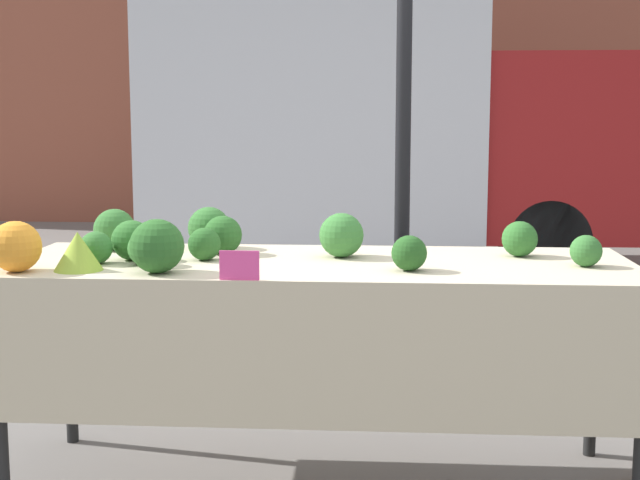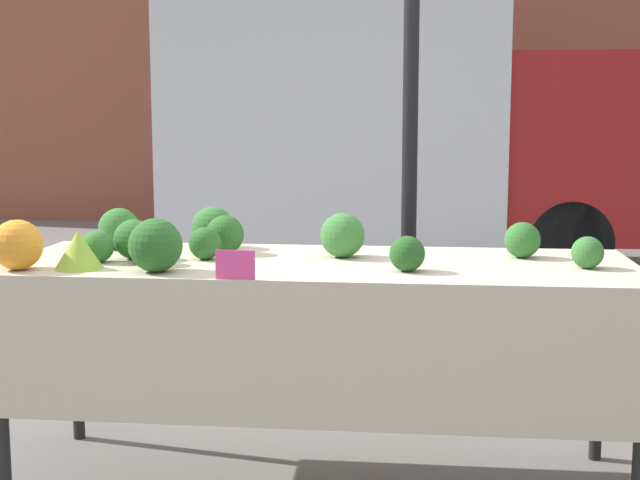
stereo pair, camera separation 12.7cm
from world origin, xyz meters
The scene contains 18 objects.
tent_pole centered at (0.32, 0.81, 1.32)m, with size 0.07×0.07×2.64m.
parked_truck centered at (0.11, 5.05, 1.34)m, with size 4.32×1.85×2.55m.
market_table centered at (0.00, -0.07, 0.76)m, with size 2.33×0.83×0.87m.
orange_cauliflower centered at (-1.04, -0.30, 0.96)m, with size 0.18×0.18×0.18m.
romanesco_head centered at (-0.83, -0.26, 0.94)m, with size 0.17×0.17×0.14m.
broccoli_head_0 centered at (0.08, 0.10, 0.95)m, with size 0.17×0.17×0.17m.
broccoli_head_1 centered at (-0.63, -0.14, 0.93)m, with size 0.12×0.12×0.12m.
broccoli_head_2 centered at (-0.48, 0.29, 0.95)m, with size 0.17×0.17×0.17m.
broccoli_head_3 centered at (-0.39, 0.14, 0.94)m, with size 0.15×0.15×0.15m.
broccoli_head_4 centered at (-0.54, -0.29, 0.96)m, with size 0.19×0.19×0.19m.
broccoli_head_5 centered at (-0.43, -0.01, 0.93)m, with size 0.12×0.12×0.12m.
broccoli_head_6 centered at (-0.81, -0.12, 0.93)m, with size 0.12×0.12×0.12m.
broccoli_head_7 centered at (-0.71, -0.02, 0.94)m, with size 0.15×0.15×0.15m.
broccoli_head_8 centered at (0.76, 0.16, 0.94)m, with size 0.14×0.14×0.14m.
broccoli_head_9 centered at (0.33, -0.18, 0.93)m, with size 0.13×0.13×0.13m.
broccoli_head_10 centered at (-0.85, 0.22, 0.95)m, with size 0.17×0.17×0.17m.
broccoli_head_11 centered at (0.96, -0.05, 0.92)m, with size 0.11×0.11×0.11m.
price_sign centered at (-0.24, -0.40, 0.92)m, with size 0.13×0.01×0.10m.
Camera 1 is at (0.23, -3.27, 1.41)m, focal length 50.00 mm.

